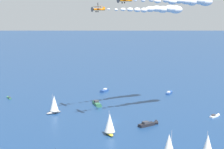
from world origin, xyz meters
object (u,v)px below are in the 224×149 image
Objects in this scene: sailboat_far_stbd at (169,147)px; wingwalker_wingman at (98,4)px; motorboat_outer_ring_c at (215,116)px; sailboat_ahead at (54,104)px; motorboat_outer_ring_b at (97,104)px; motorboat_outer_ring_e at (149,124)px; motorboat_near_centre at (9,98)px; motorboat_far_port at (104,91)px; biplane_wingman at (98,9)px; sailboat_outer_ring_d at (110,124)px; motorboat_trailing at (169,93)px; sailboat_offshore at (208,145)px; biplane_lead at (124,0)px.

wingwalker_wingman reaches higher than sailboat_far_stbd.
wingwalker_wingman reaches higher than motorboat_outer_ring_c.
sailboat_ahead is 0.98× the size of motorboat_outer_ring_b.
sailboat_ahead is 49.42m from motorboat_outer_ring_e.
motorboat_outer_ring_e is at bearing 160.80° from wingwalker_wingman.
motorboat_outer_ring_e reaches higher than motorboat_near_centre.
motorboat_far_port is 0.84× the size of sailboat_ahead.
sailboat_ahead is 51.50m from biplane_wingman.
motorboat_trailing is at bearing -100.41° from sailboat_outer_ring_d.
motorboat_outer_ring_c is at bearing 146.94° from motorboat_far_port.
sailboat_far_stbd reaches higher than motorboat_outer_ring_c.
motorboat_near_centre is 0.52× the size of sailboat_offshore.
sailboat_far_stbd reaches higher than motorboat_far_port.
motorboat_far_port is 85.49m from sailboat_outer_ring_d.
biplane_wingman is (38.08, -46.68, 46.06)m from sailboat_far_stbd.
sailboat_ahead is 1.60× the size of motorboat_outer_ring_c.
sailboat_far_stbd is 1.60× the size of biplane_lead.
motorboat_outer_ring_e is (-32.31, 29.85, -0.04)m from motorboat_outer_ring_b.
wingwalker_wingman is at bearing 179.22° from sailboat_ahead.
motorboat_outer_ring_b is (34.50, 39.35, 0.21)m from motorboat_trailing.
biplane_wingman reaches higher than sailboat_far_stbd.
motorboat_far_port is 0.82× the size of sailboat_far_stbd.
sailboat_ahead is at bearing -0.78° from wingwalker_wingman.
sailboat_ahead is 53.46m from wingwalker_wingman.
sailboat_far_stbd is 1.13× the size of motorboat_outer_ring_e.
motorboat_outer_ring_e is at bearing -129.27° from sailboat_outer_ring_d.
motorboat_outer_ring_e reaches higher than motorboat_outer_ring_c.
motorboat_far_port is 0.93× the size of motorboat_outer_ring_e.
biplane_lead is at bearing 153.87° from motorboat_near_centre.
biplane_wingman is at bearing 65.26° from motorboat_trailing.
motorboat_outer_ring_b is 61.39m from motorboat_outer_ring_c.
motorboat_near_centre is at bearing -32.66° from sailboat_ahead.
motorboat_far_port is 0.84× the size of sailboat_outer_ring_d.
sailboat_ahead reaches higher than motorboat_outer_ring_c.
motorboat_far_port is 0.95× the size of sailboat_offshore.
sailboat_ahead reaches higher than motorboat_outer_ring_b.
sailboat_ahead is 1.56× the size of biplane_wingman.
motorboat_outer_ring_e is at bearing -161.35° from biplane_lead.
sailboat_ahead is (10.23, 55.94, 3.94)m from motorboat_far_port.
motorboat_far_port is at bearing 5.70° from motorboat_trailing.
motorboat_far_port is 79.58m from motorboat_outer_ring_c.
biplane_lead is (-27.59, 68.75, 53.80)m from motorboat_far_port.
motorboat_outer_ring_b is 43.99m from motorboat_outer_ring_e.
sailboat_ahead is at bearing -36.59° from sailboat_outer_ring_d.
sailboat_far_stbd is (-99.06, 71.48, 4.29)m from motorboat_near_centre.
motorboat_trailing is at bearing -130.15° from sailboat_ahead.
motorboat_near_centre is 0.72× the size of biplane_lead.
motorboat_outer_ring_e is at bearing 160.81° from biplane_wingman.
sailboat_offshore reaches higher than motorboat_trailing.
sailboat_ahead is 63.87m from biplane_lead.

